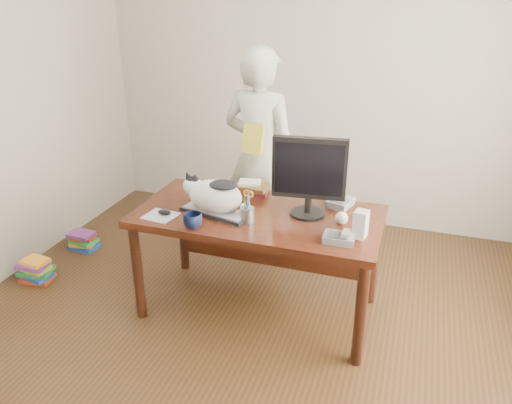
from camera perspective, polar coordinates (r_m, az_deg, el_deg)
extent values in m
plane|color=black|center=(3.20, -3.29, -17.98)|extent=(4.50, 4.50, 0.00)
plane|color=beige|center=(4.61, 6.93, 13.92)|extent=(4.00, 0.00, 4.00)
cube|color=black|center=(3.27, 0.28, -1.67)|extent=(1.60, 0.80, 0.05)
cylinder|color=black|center=(3.47, -13.37, -7.85)|extent=(0.07, 0.07, 0.70)
cylinder|color=black|center=(3.05, 11.83, -12.58)|extent=(0.07, 0.07, 0.70)
cylinder|color=black|center=(3.98, -8.36, -3.06)|extent=(0.07, 0.07, 0.70)
cylinder|color=black|center=(3.62, 13.27, -6.39)|extent=(0.07, 0.07, 0.70)
cube|color=black|center=(3.72, 2.01, -3.91)|extent=(1.45, 0.03, 0.50)
cube|color=black|center=(3.26, -4.58, -1.14)|extent=(0.50, 0.28, 0.02)
cube|color=#A9A9AE|center=(3.25, -4.58, -0.91)|extent=(0.46, 0.24, 0.01)
ellipsoid|color=white|center=(3.21, -4.64, 0.63)|extent=(0.39, 0.29, 0.22)
ellipsoid|color=white|center=(3.27, -7.24, 1.86)|extent=(0.15, 0.15, 0.12)
ellipsoid|color=black|center=(3.26, -7.28, 2.51)|extent=(0.11, 0.10, 0.05)
cone|color=black|center=(3.26, -7.82, 3.00)|extent=(0.07, 0.06, 0.07)
cone|color=black|center=(3.23, -7.01, 2.82)|extent=(0.07, 0.07, 0.07)
ellipsoid|color=black|center=(3.14, -3.77, 1.97)|extent=(0.22, 0.19, 0.05)
cylinder|color=white|center=(3.19, -1.55, -0.89)|extent=(0.08, 0.15, 0.05)
cylinder|color=black|center=(3.25, 5.92, -1.29)|extent=(0.25, 0.25, 0.02)
cylinder|color=black|center=(3.23, 5.96, -0.31)|extent=(0.05, 0.05, 0.10)
cube|color=black|center=(3.11, 6.12, 3.87)|extent=(0.47, 0.11, 0.39)
cube|color=black|center=(3.08, 6.07, 3.70)|extent=(0.42, 0.06, 0.33)
cylinder|color=gray|center=(3.12, -0.97, -1.50)|extent=(0.11, 0.11, 0.10)
cylinder|color=black|center=(3.10, -1.14, 0.01)|extent=(0.04, 0.03, 0.14)
cylinder|color=#0C4EB2|center=(3.07, -0.89, -0.26)|extent=(0.03, 0.03, 0.14)
cylinder|color=#AA2818|center=(3.10, -0.79, -0.02)|extent=(0.02, 0.04, 0.14)
cylinder|color=#187A2C|center=(3.08, -1.29, -0.17)|extent=(0.02, 0.03, 0.14)
cylinder|color=#BDBCC2|center=(3.07, -0.92, -0.02)|extent=(0.01, 0.03, 0.11)
cylinder|color=#BDBCC2|center=(3.07, -0.80, -0.06)|extent=(0.02, 0.02, 0.11)
torus|color=orange|center=(3.06, -1.10, 1.02)|extent=(0.05, 0.03, 0.05)
torus|color=orange|center=(3.04, -0.66, 0.90)|extent=(0.05, 0.03, 0.05)
cube|color=#A9AEB6|center=(3.28, -10.86, -1.55)|extent=(0.21, 0.20, 0.00)
ellipsoid|color=black|center=(3.27, -10.42, -1.16)|extent=(0.09, 0.07, 0.04)
imported|color=black|center=(3.08, -7.23, -2.12)|extent=(0.16, 0.16, 0.09)
cube|color=#5B5B5F|center=(2.94, 9.44, -4.10)|extent=(0.18, 0.13, 0.04)
cube|color=#464649|center=(2.92, 8.88, -3.69)|extent=(0.07, 0.09, 0.01)
cube|color=#BDBCC2|center=(2.93, 10.27, -3.54)|extent=(0.05, 0.15, 0.05)
cube|color=#A4A4A7|center=(2.99, 11.87, -2.50)|extent=(0.09, 0.10, 0.17)
sphere|color=silver|center=(3.14, 9.75, -1.82)|extent=(0.08, 0.08, 0.08)
cube|color=#461218|center=(3.55, -0.56, 1.28)|extent=(0.26, 0.20, 0.04)
cube|color=brown|center=(3.53, -0.42, 1.76)|extent=(0.22, 0.16, 0.03)
cube|color=white|center=(3.53, -0.74, 2.21)|extent=(0.17, 0.15, 0.02)
cube|color=#5B5B5F|center=(3.40, 9.64, -0.07)|extent=(0.18, 0.21, 0.05)
cube|color=#464649|center=(3.36, 9.47, 0.20)|extent=(0.11, 0.11, 0.01)
imported|color=white|center=(3.99, 0.47, 5.30)|extent=(0.69, 0.51, 1.72)
cube|color=gold|center=(3.78, -0.33, 7.22)|extent=(0.18, 0.12, 0.23)
cube|color=#B03719|center=(4.29, -23.69, -7.99)|extent=(0.25, 0.19, 0.03)
cube|color=#19429B|center=(4.27, -23.70, -7.70)|extent=(0.23, 0.18, 0.03)
cube|color=#257D36|center=(4.27, -23.84, -7.20)|extent=(0.27, 0.22, 0.03)
cube|color=gold|center=(4.24, -23.84, -6.93)|extent=(0.21, 0.16, 0.03)
cube|color=#713381|center=(4.23, -24.13, -6.58)|extent=(0.23, 0.17, 0.03)
cube|color=orange|center=(4.22, -23.91, -6.19)|extent=(0.21, 0.17, 0.03)
cube|color=#19429B|center=(4.63, -19.03, -4.81)|extent=(0.25, 0.19, 0.03)
cube|color=orange|center=(4.62, -19.12, -4.41)|extent=(0.22, 0.19, 0.03)
cube|color=#257D36|center=(4.59, -19.07, -4.18)|extent=(0.24, 0.19, 0.03)
cube|color=#B03719|center=(4.59, -19.13, -3.76)|extent=(0.21, 0.16, 0.03)
cube|color=#713381|center=(4.57, -19.34, -3.48)|extent=(0.22, 0.17, 0.03)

